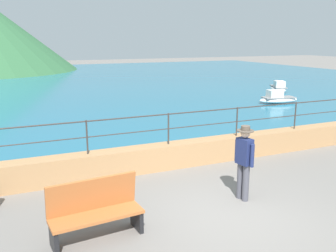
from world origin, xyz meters
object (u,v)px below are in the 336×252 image
(bench_main, at_px, (95,209))
(boat_0, at_px, (278,99))
(boat_1, at_px, (278,88))
(person_walking, at_px, (244,159))

(bench_main, bearing_deg, boat_0, 38.54)
(boat_1, bearing_deg, boat_0, -130.43)
(bench_main, xyz_separation_m, boat_0, (12.71, 10.12, -0.23))
(person_walking, xyz_separation_m, boat_0, (9.23, 9.83, -0.65))
(boat_0, height_order, boat_1, same)
(boat_0, distance_m, boat_1, 5.01)
(person_walking, xyz_separation_m, boat_1, (12.48, 13.64, -0.65))
(person_walking, bearing_deg, bench_main, -175.22)
(person_walking, distance_m, boat_1, 18.50)
(boat_1, bearing_deg, person_walking, -132.45)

